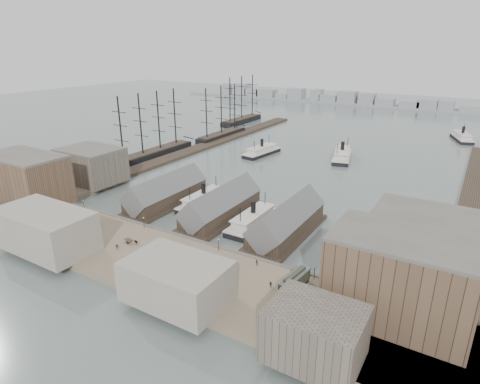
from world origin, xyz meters
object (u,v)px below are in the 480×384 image
Objects in this scene: horse_cart_center at (133,241)px; horse_cart_right at (161,266)px; tram at (294,282)px; horse_cart_left at (68,219)px; ferry_docked_west at (204,200)px.

horse_cart_right is at bearing -100.00° from horse_cart_center.
horse_cart_left is at bearing -170.62° from tram.
horse_cart_center is at bearing 43.00° from horse_cart_right.
horse_cart_left is at bearing 100.50° from horse_cart_center.
horse_cart_right is (48.72, -7.06, 0.01)m from horse_cart_left.
ferry_docked_west reaches higher than horse_cart_center.
horse_cart_left is 0.98× the size of horse_cart_right.
tram is at bearing -99.94° from horse_cart_right.
horse_cart_right is (17.28, -6.69, -0.01)m from horse_cart_center.
ferry_docked_west reaches higher than horse_cart_right.
horse_cart_center is at bearing -169.02° from tram.
horse_cart_center is 1.04× the size of horse_cart_right.
tram is 2.50× the size of horse_cart_left.
horse_cart_center reaches higher than horse_cart_left.
tram is 2.44× the size of horse_cart_right.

